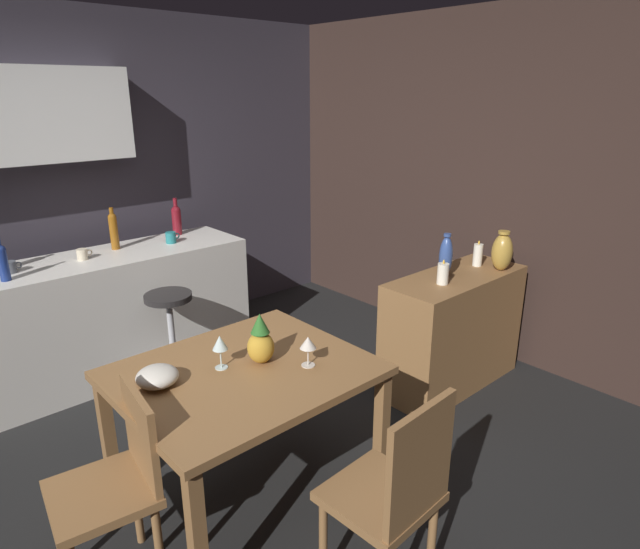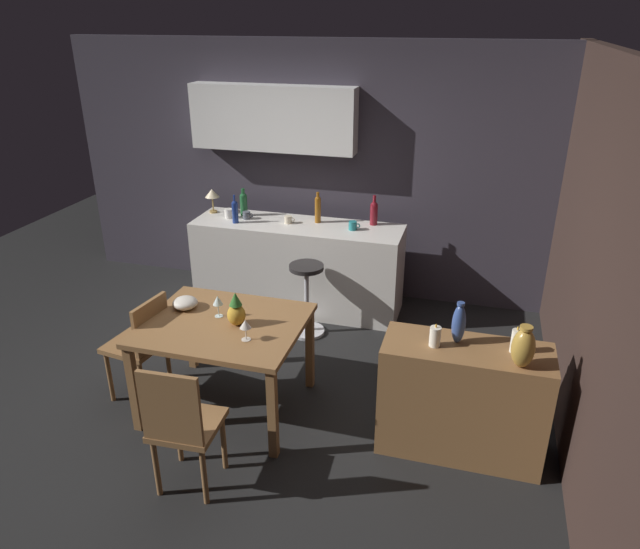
{
  "view_description": "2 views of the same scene",
  "coord_description": "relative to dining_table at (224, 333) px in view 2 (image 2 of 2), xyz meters",
  "views": [
    {
      "loc": [
        -1.21,
        -2.21,
        2.01
      ],
      "look_at": [
        0.78,
        -0.01,
        1.0
      ],
      "focal_mm": 30.43,
      "sensor_mm": 36.0,
      "label": 1
    },
    {
      "loc": [
        1.77,
        -3.65,
        2.81
      ],
      "look_at": [
        0.68,
        0.21,
        1.0
      ],
      "focal_mm": 32.74,
      "sensor_mm": 36.0,
      "label": 2
    }
  ],
  "objects": [
    {
      "name": "sideboard_cabinet",
      "position": [
        1.74,
        -0.01,
        -0.24
      ],
      "size": [
        1.1,
        0.44,
        0.82
      ],
      "primitive_type": "cube",
      "color": "olive",
      "rests_on": "ground_plane"
    },
    {
      "name": "wine_glass_left",
      "position": [
        0.26,
        -0.18,
        0.21
      ],
      "size": [
        0.08,
        0.08,
        0.15
      ],
      "color": "silver",
      "rests_on": "dining_table"
    },
    {
      "name": "counter_lamp",
      "position": [
        -0.96,
        1.9,
        0.44
      ],
      "size": [
        0.15,
        0.15,
        0.25
      ],
      "color": "#A58447",
      "rests_on": "kitchen_counter"
    },
    {
      "name": "pineapple_centerpiece",
      "position": [
        0.11,
        -0.0,
        0.2
      ],
      "size": [
        0.13,
        0.13,
        0.26
      ],
      "color": "gold",
      "rests_on": "dining_table"
    },
    {
      "name": "pillar_candle_tall",
      "position": [
        2.03,
        0.02,
        0.25
      ],
      "size": [
        0.07,
        0.07,
        0.18
      ],
      "color": "white",
      "rests_on": "sideboard_cabinet"
    },
    {
      "name": "cup_cream",
      "position": [
        -0.1,
        1.79,
        0.29
      ],
      "size": [
        0.11,
        0.07,
        0.08
      ],
      "color": "beige",
      "rests_on": "kitchen_counter"
    },
    {
      "name": "wall_kitchen_back",
      "position": [
        -0.13,
        2.32,
        0.76
      ],
      "size": [
        5.2,
        0.33,
        2.6
      ],
      "color": "#38333D",
      "rests_on": "ground_plane"
    },
    {
      "name": "vase_ceramic_blue",
      "position": [
        1.67,
        0.04,
        0.31
      ],
      "size": [
        0.09,
        0.09,
        0.3
      ],
      "color": "#334C8C",
      "rests_on": "sideboard_cabinet"
    },
    {
      "name": "wine_glass_right",
      "position": [
        -0.07,
        0.08,
        0.22
      ],
      "size": [
        0.07,
        0.07,
        0.17
      ],
      "color": "silver",
      "rests_on": "dining_table"
    },
    {
      "name": "kitchen_counter",
      "position": [
        -0.0,
        1.78,
        -0.2
      ],
      "size": [
        2.1,
        0.6,
        0.9
      ],
      "primitive_type": "cube",
      "color": "silver",
      "rests_on": "ground_plane"
    },
    {
      "name": "bar_stool",
      "position": [
        0.25,
        1.26,
        -0.28
      ],
      "size": [
        0.34,
        0.34,
        0.7
      ],
      "color": "#262323",
      "rests_on": "ground_plane"
    },
    {
      "name": "wine_bottle_green",
      "position": [
        -0.61,
        1.9,
        0.38
      ],
      "size": [
        0.08,
        0.08,
        0.28
      ],
      "color": "#1E592D",
      "rests_on": "kitchen_counter"
    },
    {
      "name": "wine_bottle_cobalt",
      "position": [
        -0.61,
        1.66,
        0.37
      ],
      "size": [
        0.06,
        0.06,
        0.28
      ],
      "color": "navy",
      "rests_on": "kitchen_counter"
    },
    {
      "name": "wine_bottle_amber",
      "position": [
        0.18,
        1.9,
        0.4
      ],
      "size": [
        0.06,
        0.06,
        0.31
      ],
      "color": "#8C5114",
      "rests_on": "kitchen_counter"
    },
    {
      "name": "chair_near_window",
      "position": [
        -0.67,
        -0.06,
        -0.16
      ],
      "size": [
        0.45,
        0.45,
        0.87
      ],
      "color": "olive",
      "rests_on": "ground_plane"
    },
    {
      "name": "vase_brass",
      "position": [
        2.06,
        -0.15,
        0.3
      ],
      "size": [
        0.14,
        0.14,
        0.28
      ],
      "color": "#B78C38",
      "rests_on": "sideboard_cabinet"
    },
    {
      "name": "cup_white",
      "position": [
        -0.73,
        1.79,
        0.29
      ],
      "size": [
        0.12,
        0.09,
        0.09
      ],
      "color": "white",
      "rests_on": "kitchen_counter"
    },
    {
      "name": "wine_bottle_ruby",
      "position": [
        0.72,
        1.98,
        0.38
      ],
      "size": [
        0.07,
        0.07,
        0.3
      ],
      "color": "maroon",
      "rests_on": "kitchen_counter"
    },
    {
      "name": "ground_plane",
      "position": [
        -0.07,
        0.24,
        -0.65
      ],
      "size": [
        9.0,
        9.0,
        0.0
      ],
      "primitive_type": "plane",
      "color": "black"
    },
    {
      "name": "pillar_candle_short",
      "position": [
        1.53,
        -0.04,
        0.24
      ],
      "size": [
        0.07,
        0.07,
        0.16
      ],
      "color": "white",
      "rests_on": "sideboard_cabinet"
    },
    {
      "name": "cup_teal",
      "position": [
        0.56,
        1.77,
        0.29
      ],
      "size": [
        0.11,
        0.08,
        0.08
      ],
      "color": "teal",
      "rests_on": "kitchen_counter"
    },
    {
      "name": "wall_side_right",
      "position": [
        2.48,
        0.54,
        0.65
      ],
      "size": [
        0.1,
        4.4,
        2.6
      ],
      "primitive_type": "cube",
      "color": "#33231E",
      "rests_on": "ground_plane"
    },
    {
      "name": "dining_table",
      "position": [
        0.0,
        0.0,
        0.0
      ],
      "size": [
        1.16,
        0.97,
        0.74
      ],
      "color": "olive",
      "rests_on": "ground_plane"
    },
    {
      "name": "fruit_bowl",
      "position": [
        -0.37,
        0.13,
        0.13
      ],
      "size": [
        0.19,
        0.19,
        0.09
      ],
      "primitive_type": "ellipsoid",
      "color": "beige",
      "rests_on": "dining_table"
    },
    {
      "name": "cup_slate",
      "position": [
        -0.55,
        1.8,
        0.29
      ],
      "size": [
        0.11,
        0.08,
        0.08
      ],
      "color": "#515660",
      "rests_on": "kitchen_counter"
    },
    {
      "name": "chair_by_doorway",
      "position": [
        0.1,
        -0.88,
        -0.14
      ],
      "size": [
        0.42,
        0.42,
        0.94
      ],
      "color": "olive",
      "rests_on": "ground_plane"
    }
  ]
}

